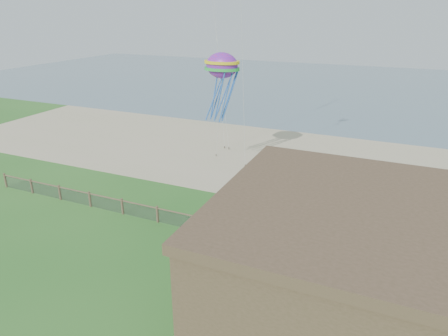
{
  "coord_description": "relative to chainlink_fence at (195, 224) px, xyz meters",
  "views": [
    {
      "loc": [
        11.23,
        -14.9,
        14.01
      ],
      "look_at": [
        1.24,
        8.0,
        4.07
      ],
      "focal_mm": 32.0,
      "sensor_mm": 36.0,
      "label": 1
    }
  ],
  "objects": [
    {
      "name": "ground",
      "position": [
        0.0,
        -6.0,
        -0.55
      ],
      "size": [
        160.0,
        160.0,
        0.0
      ],
      "primitive_type": "plane",
      "color": "#276121",
      "rests_on": "ground"
    },
    {
      "name": "motel_deck",
      "position": [
        13.0,
        -1.0,
        -0.3
      ],
      "size": [
        15.0,
        2.0,
        0.5
      ],
      "primitive_type": "cube",
      "color": "brown",
      "rests_on": "ground"
    },
    {
      "name": "picnic_table",
      "position": [
        7.91,
        -1.66,
        -0.12
      ],
      "size": [
        2.37,
        2.01,
        0.86
      ],
      "primitive_type": null,
      "rotation": [
        0.0,
        0.0,
        -0.26
      ],
      "color": "brown",
      "rests_on": "ground"
    },
    {
      "name": "octopus_kite",
      "position": [
        -2.92,
        11.09,
        7.33
      ],
      "size": [
        3.18,
        2.25,
        6.55
      ],
      "primitive_type": null,
      "rotation": [
        0.0,
        0.0,
        0.0
      ],
      "color": "#DC2264"
    },
    {
      "name": "chainlink_fence",
      "position": [
        0.0,
        0.0,
        0.0
      ],
      "size": [
        36.2,
        0.2,
        1.25
      ],
      "primitive_type": null,
      "color": "#4B392A",
      "rests_on": "ground"
    },
    {
      "name": "motel",
      "position": [
        13.0,
        -7.0,
        2.95
      ],
      "size": [
        15.0,
        10.0,
        7.0
      ],
      "primitive_type": "cube",
      "color": "#493A27",
      "rests_on": "ground"
    },
    {
      "name": "ocean",
      "position": [
        0.0,
        60.0,
        -0.55
      ],
      "size": [
        160.0,
        68.0,
        0.02
      ],
      "primitive_type": "cube",
      "color": "slate",
      "rests_on": "ground"
    },
    {
      "name": "sand_beach",
      "position": [
        0.0,
        16.0,
        -0.55
      ],
      "size": [
        72.0,
        20.0,
        0.02
      ],
      "primitive_type": "cube",
      "color": "tan",
      "rests_on": "ground"
    }
  ]
}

